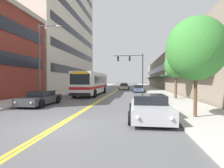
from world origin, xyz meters
The scene contains 18 objects.
ground_plane centered at (0.00, 37.00, 0.00)m, with size 240.00×240.00×0.00m, color #565659.
sidewalk_left centered at (-7.41, 37.00, 0.07)m, with size 3.83×106.00×0.14m.
sidewalk_right centered at (7.41, 37.00, 0.07)m, with size 3.83×106.00×0.14m.
centre_line centered at (0.00, 37.00, 0.00)m, with size 0.34×106.00×0.01m.
office_tower_left centered at (-15.57, 32.29, 14.57)m, with size 12.08×29.82×29.14m.
storefront_row_right centered at (13.55, 37.00, 3.87)m, with size 9.10×68.00×7.75m.
city_bus centered at (-2.43, 16.77, 1.75)m, with size 2.83×11.61×3.09m.
car_charcoal_parked_left_near centered at (-4.39, 29.15, 0.58)m, with size 2.00×4.26×1.27m.
car_dark_grey_parked_left_mid centered at (-4.26, 6.07, 0.57)m, with size 1.99×4.76×1.19m.
car_silver_parked_right_foreground centered at (4.28, 1.92, 0.61)m, with size 2.19×4.66×1.30m.
car_slate_blue_parked_right_mid centered at (4.25, 23.53, 0.58)m, with size 1.99×4.89×1.25m.
car_champagne_moving_lead centered at (1.40, 30.91, 0.61)m, with size 2.14×4.55×1.31m.
car_beige_moving_second centered at (0.76, 41.39, 0.60)m, with size 2.20×4.93×1.29m.
traffic_signal_mast centered at (3.36, 26.86, 5.13)m, with size 5.76×0.38×7.26m.
street_lamp_left_near centered at (-4.98, 7.78, 4.35)m, with size 2.23×0.28×7.26m.
street_tree_right_near centered at (6.68, 2.07, 3.73)m, with size 3.05×3.05×5.27m.
street_tree_right_mid centered at (7.93, 11.80, 3.67)m, with size 2.43×2.43×4.89m.
fire_hydrant centered at (5.95, 7.31, 0.52)m, with size 0.30×0.22×0.76m.
Camera 1 is at (3.43, -7.61, 2.09)m, focal length 28.00 mm.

